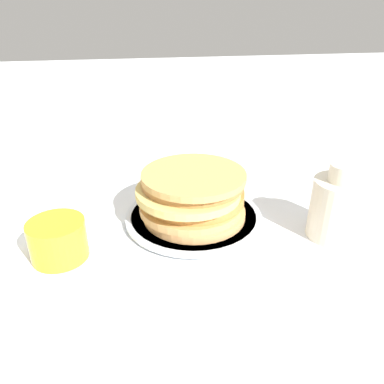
# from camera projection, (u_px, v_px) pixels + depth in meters

# --- Properties ---
(ground_plane) EXTENTS (4.00, 4.00, 0.00)m
(ground_plane) POSITION_uv_depth(u_px,v_px,m) (191.00, 212.00, 0.66)
(ground_plane) COLOR white
(plate) EXTENTS (0.23, 0.23, 0.01)m
(plate) POSITION_uv_depth(u_px,v_px,m) (192.00, 217.00, 0.63)
(plate) COLOR silver
(plate) RESTS_ON ground_plane
(pancake_stack) EXTENTS (0.18, 0.18, 0.08)m
(pancake_stack) POSITION_uv_depth(u_px,v_px,m) (192.00, 194.00, 0.61)
(pancake_stack) COLOR tan
(pancake_stack) RESTS_ON plate
(juice_glass) EXTENTS (0.08, 0.08, 0.06)m
(juice_glass) POSITION_uv_depth(u_px,v_px,m) (58.00, 240.00, 0.53)
(juice_glass) COLOR yellow
(juice_glass) RESTS_ON ground_plane
(cream_jug) EXTENTS (0.08, 0.08, 0.12)m
(cream_jug) POSITION_uv_depth(u_px,v_px,m) (338.00, 206.00, 0.57)
(cream_jug) COLOR beige
(cream_jug) RESTS_ON ground_plane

